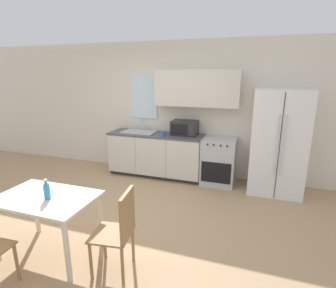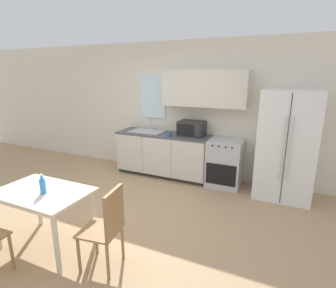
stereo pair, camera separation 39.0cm
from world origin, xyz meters
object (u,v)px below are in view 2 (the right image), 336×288
at_px(microwave, 192,128).
at_px(dining_table, 43,200).
at_px(dining_chair_side, 108,224).
at_px(oven_range, 225,163).
at_px(refrigerator, 286,145).
at_px(drink_bottle, 43,186).
at_px(coffee_mug, 169,134).

height_order(microwave, dining_table, microwave).
bearing_deg(dining_chair_side, dining_table, 82.22).
bearing_deg(oven_range, dining_chair_side, -102.80).
bearing_deg(dining_table, refrigerator, 46.35).
relative_size(oven_range, dining_chair_side, 0.95).
bearing_deg(microwave, refrigerator, -4.66).
bearing_deg(microwave, dining_table, -106.63).
height_order(dining_table, drink_bottle, drink_bottle).
relative_size(oven_range, drink_bottle, 3.79).
height_order(microwave, drink_bottle, microwave).
bearing_deg(oven_range, drink_bottle, -118.06).
bearing_deg(dining_chair_side, coffee_mug, 1.49).
distance_m(refrigerator, microwave, 1.73).
xyz_separation_m(refrigerator, dining_chair_side, (-1.64, -2.68, -0.38)).
height_order(oven_range, drink_bottle, drink_bottle).
bearing_deg(drink_bottle, microwave, 74.84).
bearing_deg(coffee_mug, dining_chair_side, -80.37).
bearing_deg(drink_bottle, refrigerator, 47.50).
height_order(refrigerator, dining_table, refrigerator).
bearing_deg(dining_chair_side, microwave, -6.43).
xyz_separation_m(coffee_mug, dining_table, (-0.50, -2.53, -0.32)).
relative_size(coffee_mug, dining_chair_side, 0.11).
xyz_separation_m(coffee_mug, dining_chair_side, (0.43, -2.52, -0.40)).
relative_size(microwave, dining_chair_side, 0.54).
bearing_deg(microwave, dining_chair_side, -88.29).
distance_m(oven_range, refrigerator, 1.12).
relative_size(dining_chair_side, drink_bottle, 3.99).
bearing_deg(dining_chair_side, drink_bottle, 84.61).
bearing_deg(coffee_mug, drink_bottle, -99.56).
relative_size(dining_table, drink_bottle, 4.74).
height_order(oven_range, dining_table, oven_range).
distance_m(oven_range, drink_bottle, 3.18).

